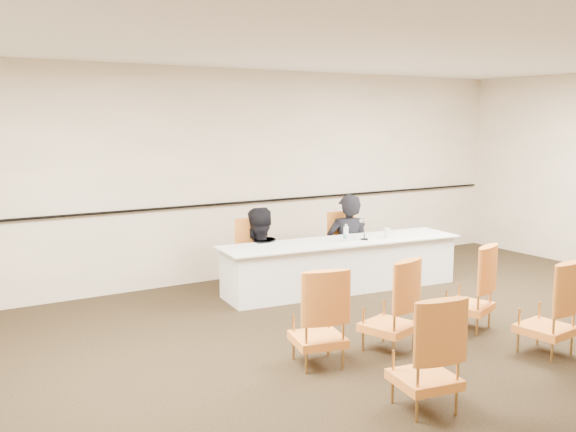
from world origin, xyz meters
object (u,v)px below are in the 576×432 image
at_px(aud_chair_front_mid, 389,305).
at_px(drinking_glass, 347,238).
at_px(aud_chair_back_right, 547,307).
at_px(panel_table, 342,265).
at_px(panelist_main_chair, 348,246).
at_px(water_bottle, 346,233).
at_px(panelist_second_chair, 257,255).
at_px(aud_chair_back_left, 425,352).
at_px(aud_chair_front_left, 318,316).
at_px(coffee_cup, 387,233).
at_px(panelist_main, 348,253).
at_px(panelist_second, 257,268).
at_px(microphone, 364,230).
at_px(aud_chair_front_right, 469,287).

bearing_deg(aud_chair_front_mid, drinking_glass, 47.62).
bearing_deg(aud_chair_back_right, aud_chair_front_mid, 139.13).
bearing_deg(panel_table, aud_chair_front_mid, -108.93).
distance_m(panelist_main_chair, water_bottle, 0.76).
height_order(water_bottle, aud_chair_back_right, aud_chair_back_right).
relative_size(panel_table, panelist_second_chair, 3.55).
height_order(panelist_second_chair, aud_chair_front_mid, same).
bearing_deg(panelist_second_chair, drinking_glass, -29.96).
distance_m(water_bottle, aud_chair_back_right, 2.96).
relative_size(water_bottle, drinking_glass, 2.31).
bearing_deg(aud_chair_back_left, aud_chair_front_left, 108.94).
height_order(panelist_main_chair, coffee_cup, panelist_main_chair).
height_order(panelist_main, panelist_second, panelist_main).
bearing_deg(panelist_main_chair, coffee_cup, -69.17).
distance_m(panel_table, panelist_main_chair, 0.67).
bearing_deg(aud_chair_back_left, aud_chair_back_right, 18.73).
relative_size(panel_table, panelist_second, 2.02).
bearing_deg(aud_chair_front_left, panelist_main_chair, 61.85).
relative_size(drinking_glass, aud_chair_front_mid, 0.11).
height_order(panelist_main, aud_chair_back_right, panelist_main).
bearing_deg(aud_chair_back_left, panelist_second_chair, 90.76).
distance_m(microphone, aud_chair_front_right, 1.97).
xyz_separation_m(coffee_cup, aud_chair_back_right, (-0.36, -2.82, -0.27)).
bearing_deg(aud_chair_front_mid, water_bottle, 48.05).
distance_m(microphone, aud_chair_back_left, 3.70).
bearing_deg(panelist_second_chair, microphone, -24.89).
xyz_separation_m(aud_chair_front_mid, aud_chair_front_right, (1.20, 0.07, 0.00)).
bearing_deg(microphone, aud_chair_front_mid, -101.43).
distance_m(water_bottle, aud_chair_front_mid, 2.32).
bearing_deg(microphone, panelist_second_chair, 169.96).
distance_m(panelist_second, drinking_glass, 1.30).
height_order(panelist_main, coffee_cup, panelist_main).
bearing_deg(aud_chair_front_left, aud_chair_front_mid, 8.61).
bearing_deg(panelist_main_chair, aud_chair_front_mid, -113.06).
xyz_separation_m(aud_chair_front_left, aud_chair_front_mid, (0.80, -0.07, 0.00)).
bearing_deg(panelist_main, aud_chair_front_left, 73.30).
relative_size(panelist_main, panelist_second, 1.03).
relative_size(panelist_main_chair, aud_chair_front_mid, 1.00).
relative_size(coffee_cup, aud_chair_back_left, 0.14).
distance_m(drinking_glass, coffee_cup, 0.62).
bearing_deg(coffee_cup, panelist_second, 153.10).
bearing_deg(panelist_second, aud_chair_front_left, 63.63).
xyz_separation_m(water_bottle, aud_chair_back_left, (-1.63, -3.22, -0.32)).
xyz_separation_m(water_bottle, drinking_glass, (0.00, -0.03, -0.07)).
bearing_deg(aud_chair_front_right, drinking_glass, 74.39).
relative_size(drinking_glass, aud_chair_front_left, 0.11).
height_order(drinking_glass, aud_chair_back_right, aud_chair_back_right).
distance_m(panelist_second_chair, water_bottle, 1.24).
xyz_separation_m(panelist_second_chair, coffee_cup, (1.60, -0.81, 0.27)).
bearing_deg(aud_chair_back_left, coffee_cup, 64.26).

